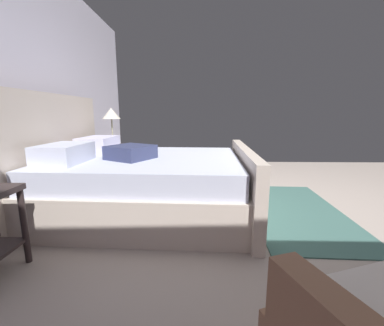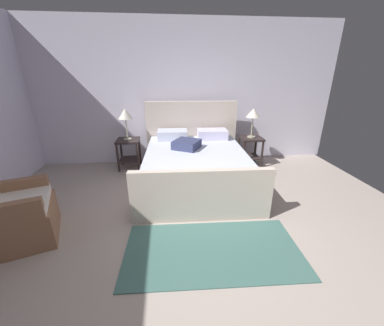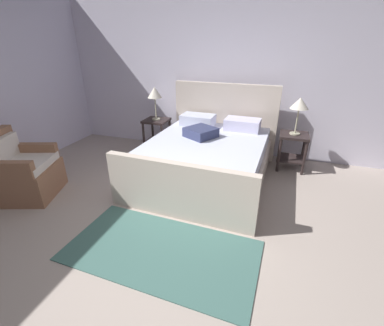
{
  "view_description": "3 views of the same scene",
  "coord_description": "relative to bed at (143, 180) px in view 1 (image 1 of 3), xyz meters",
  "views": [
    {
      "loc": [
        -2.69,
        1.21,
        1.08
      ],
      "look_at": [
        -0.0,
        1.28,
        0.56
      ],
      "focal_mm": 23.58,
      "sensor_mm": 36.0,
      "label": 1
    },
    {
      "loc": [
        -0.41,
        -1.93,
        1.86
      ],
      "look_at": [
        -0.08,
        1.22,
        0.62
      ],
      "focal_mm": 22.05,
      "sensor_mm": 36.0,
      "label": 2
    },
    {
      "loc": [
        0.97,
        -1.73,
        1.93
      ],
      "look_at": [
        -0.03,
        1.28,
        0.46
      ],
      "focal_mm": 24.52,
      "sensor_mm": 36.0,
      "label": 3
    }
  ],
  "objects": [
    {
      "name": "wall_back",
      "position": [
        -0.03,
        1.25,
        1.05
      ],
      "size": [
        6.2,
        0.12,
        2.81
      ],
      "primitive_type": "cube",
      "color": "silver",
      "rests_on": "ground"
    },
    {
      "name": "area_rug",
      "position": [
        -0.0,
        -1.71,
        -0.35
      ],
      "size": [
        1.97,
        1.06,
        0.01
      ],
      "primitive_type": "cube",
      "rotation": [
        0.0,
        0.0,
        -0.04
      ],
      "color": "#426B64",
      "rests_on": "ground"
    },
    {
      "name": "bed",
      "position": [
        0.0,
        0.0,
        0.0
      ],
      "size": [
        1.91,
        2.27,
        1.3
      ],
      "color": "beige",
      "rests_on": "ground"
    },
    {
      "name": "nightstand_right",
      "position": [
        1.23,
        0.74,
        0.05
      ],
      "size": [
        0.44,
        0.44,
        0.6
      ],
      "color": "#2D2222",
      "rests_on": "ground"
    },
    {
      "name": "ground_plane",
      "position": [
        -0.03,
        -1.82,
        -0.36
      ],
      "size": [
        6.08,
        6.02,
        0.02
      ],
      "primitive_type": "cube",
      "color": "#AF9F95"
    },
    {
      "name": "table_lamp_right",
      "position": [
        1.23,
        0.74,
        0.71
      ],
      "size": [
        0.28,
        0.28,
        0.58
      ],
      "color": "#B7B293",
      "rests_on": "nightstand_right"
    }
  ]
}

